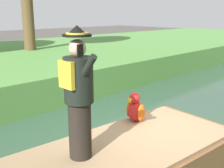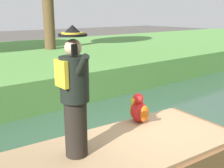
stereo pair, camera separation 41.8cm
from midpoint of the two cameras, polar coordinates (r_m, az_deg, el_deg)
The scene contains 5 objects.
ground_plane at distance 5.40m, azimuth 8.19°, elevation -15.68°, with size 80.00×80.00×0.00m, color #4C4742.
canal_water at distance 5.37m, azimuth 8.21°, elevation -15.22°, with size 7.08×48.00×0.10m, color #33513D.
boat at distance 4.50m, azimuth -0.48°, elevation -16.29°, with size 2.15×4.34×0.61m.
person_pirate at distance 3.75m, azimuth -10.10°, elevation -2.26°, with size 0.61×0.42×1.85m.
parrot_plush at distance 5.18m, azimuth 2.59°, elevation -5.20°, with size 0.36×0.34×0.57m.
Camera 1 is at (2.65, -3.90, 2.71)m, focal length 43.96 mm.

